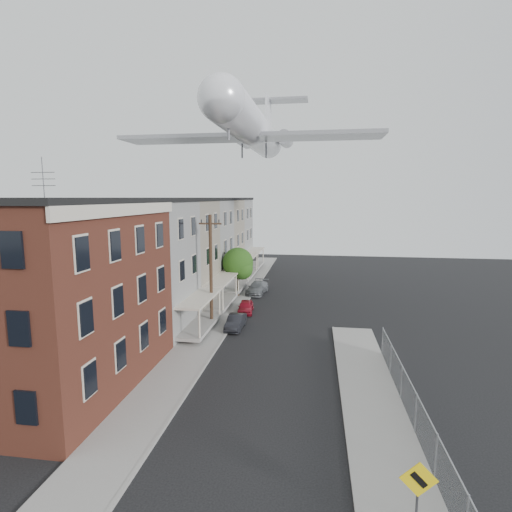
{
  "coord_description": "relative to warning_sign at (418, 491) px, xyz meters",
  "views": [
    {
      "loc": [
        2.5,
        -12.05,
        10.3
      ],
      "look_at": [
        -0.56,
        8.36,
        7.27
      ],
      "focal_mm": 28.0,
      "sensor_mm": 36.0,
      "label": 1
    }
  ],
  "objects": [
    {
      "name": "row_house_c",
      "position": [
        -17.56,
        31.53,
        3.25
      ],
      "size": [
        11.98,
        7.0,
        10.3
      ],
      "color": "slate",
      "rests_on": "ground"
    },
    {
      "name": "warning_sign",
      "position": [
        0.0,
        0.0,
        0.0
      ],
      "size": [
        1.1,
        0.11,
        2.8
      ],
      "color": "#515156",
      "rests_on": "ground"
    },
    {
      "name": "car_near",
      "position": [
        -9.2,
        23.34,
        -1.33
      ],
      "size": [
        1.61,
        3.35,
        1.1
      ],
      "primitive_type": "imported",
      "rotation": [
        0.0,
        0.0,
        0.09
      ],
      "color": "maroon",
      "rests_on": "ground"
    },
    {
      "name": "row_house_e",
      "position": [
        -17.56,
        45.53,
        3.25
      ],
      "size": [
        11.98,
        7.0,
        10.3
      ],
      "color": "slate",
      "rests_on": "ground"
    },
    {
      "name": "airplane",
      "position": [
        -9.33,
        28.83,
        15.0
      ],
      "size": [
        24.28,
        27.72,
        8.08
      ],
      "color": "white",
      "rests_on": "ground"
    },
    {
      "name": "sidewalk_left",
      "position": [
        -11.1,
        25.03,
        -1.82
      ],
      "size": [
        3.0,
        62.0,
        0.12
      ],
      "primitive_type": "cube",
      "color": "gray",
      "rests_on": "ground"
    },
    {
      "name": "curb_left",
      "position": [
        -9.65,
        25.03,
        -1.81
      ],
      "size": [
        0.15,
        62.0,
        0.14
      ],
      "primitive_type": "cube",
      "color": "gray",
      "rests_on": "ground"
    },
    {
      "name": "car_mid",
      "position": [
        -9.2,
        18.84,
        -1.32
      ],
      "size": [
        1.25,
        3.41,
        1.12
      ],
      "primitive_type": "imported",
      "rotation": [
        0.0,
        0.0,
        -0.02
      ],
      "color": "black",
      "rests_on": "ground"
    },
    {
      "name": "chainlink_fence",
      "position": [
        1.4,
        6.03,
        -0.89
      ],
      "size": [
        0.06,
        18.06,
        1.9
      ],
      "color": "gray",
      "rests_on": "ground"
    },
    {
      "name": "street_tree",
      "position": [
        -10.87,
        28.95,
        1.57
      ],
      "size": [
        3.22,
        3.2,
        5.2
      ],
      "color": "black",
      "rests_on": "ground"
    },
    {
      "name": "corner_building",
      "position": [
        -17.6,
        8.03,
        3.28
      ],
      "size": [
        10.31,
        12.3,
        12.15
      ],
      "color": "#3D1C13",
      "rests_on": "ground"
    },
    {
      "name": "sidewalk_right",
      "position": [
        -0.1,
        7.03,
        -1.82
      ],
      "size": [
        3.0,
        26.0,
        0.12
      ],
      "primitive_type": "cube",
      "color": "gray",
      "rests_on": "ground"
    },
    {
      "name": "car_far",
      "position": [
        -9.2,
        30.64,
        -1.24
      ],
      "size": [
        2.24,
        4.58,
        1.28
      ],
      "primitive_type": "imported",
      "rotation": [
        0.0,
        0.0,
        -0.1
      ],
      "color": "slate",
      "rests_on": "ground"
    },
    {
      "name": "ground",
      "position": [
        -5.6,
        1.03,
        -1.88
      ],
      "size": [
        120.0,
        120.0,
        0.0
      ],
      "primitive_type": "plane",
      "color": "black",
      "rests_on": "ground"
    },
    {
      "name": "row_house_a",
      "position": [
        -17.56,
        17.53,
        3.25
      ],
      "size": [
        11.98,
        7.0,
        10.3
      ],
      "color": "slate",
      "rests_on": "ground"
    },
    {
      "name": "row_house_b",
      "position": [
        -17.56,
        24.53,
        3.25
      ],
      "size": [
        11.98,
        7.0,
        10.3
      ],
      "color": "#706759",
      "rests_on": "ground"
    },
    {
      "name": "row_house_d",
      "position": [
        -17.56,
        38.53,
        3.25
      ],
      "size": [
        11.98,
        7.0,
        10.3
      ],
      "color": "#706759",
      "rests_on": "ground"
    },
    {
      "name": "utility_pole",
      "position": [
        -11.2,
        19.03,
        2.79
      ],
      "size": [
        1.8,
        0.26,
        9.0
      ],
      "color": "black",
      "rests_on": "ground"
    },
    {
      "name": "curb_right",
      "position": [
        -1.55,
        7.03,
        -1.81
      ],
      "size": [
        0.15,
        26.0,
        0.14
      ],
      "primitive_type": "cube",
      "color": "gray",
      "rests_on": "ground"
    }
  ]
}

